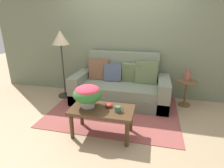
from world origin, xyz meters
name	(u,v)px	position (x,y,z in m)	size (l,w,h in m)	color
ground_plane	(112,115)	(0.00, 0.00, 0.00)	(14.00, 14.00, 0.00)	tan
wall_back	(124,31)	(0.00, 1.15, 1.49)	(6.40, 0.12, 2.99)	slate
area_rug	(114,110)	(0.00, 0.18, 0.01)	(2.50, 1.86, 0.01)	#994C47
couch	(121,87)	(0.04, 0.67, 0.33)	(2.05, 0.92, 1.06)	#626B59
coffee_table	(102,113)	(-0.01, -0.64, 0.39)	(0.98, 0.52, 0.46)	#442D1B
side_table	(186,89)	(1.41, 0.77, 0.38)	(0.38, 0.38, 0.55)	brown
floor_lamp	(61,43)	(-1.30, 0.65, 1.25)	(0.37, 0.37, 1.52)	#2D2823
potted_plant	(88,94)	(-0.23, -0.62, 0.68)	(0.44, 0.44, 0.35)	#B7B2A8
coffee_mug	(118,109)	(0.25, -0.68, 0.50)	(0.13, 0.09, 0.09)	#3D664C
snack_bowl	(109,105)	(0.08, -0.57, 0.50)	(0.12, 0.12, 0.06)	#B2382D
table_vase	(188,76)	(1.40, 0.78, 0.66)	(0.11, 0.11, 0.27)	#934C42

